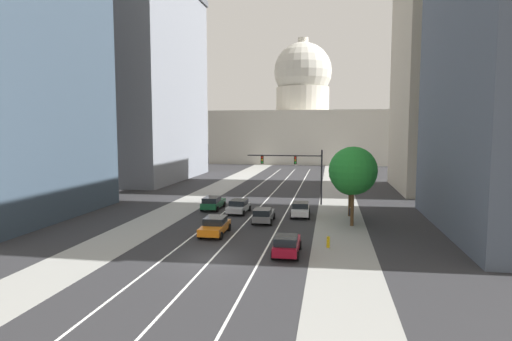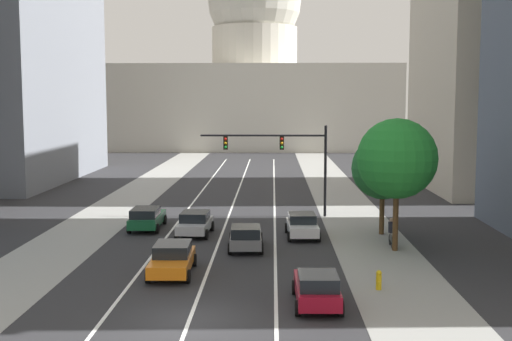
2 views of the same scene
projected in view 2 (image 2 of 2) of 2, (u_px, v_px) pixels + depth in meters
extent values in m
plane|color=#2B2B2D|center=(240.00, 187.00, 65.82)|extent=(400.00, 400.00, 0.00)
cube|color=gray|center=(137.00, 193.00, 61.08)|extent=(4.74, 130.00, 0.01)
cube|color=gray|center=(338.00, 194.00, 60.62)|extent=(4.74, 130.00, 0.01)
cube|color=white|center=(186.00, 212.00, 50.99)|extent=(0.16, 90.00, 0.01)
cube|color=white|center=(230.00, 212.00, 50.91)|extent=(0.16, 90.00, 0.01)
cube|color=white|center=(275.00, 212.00, 50.82)|extent=(0.16, 90.00, 0.01)
cube|color=beige|center=(254.00, 107.00, 117.86)|extent=(48.51, 23.84, 14.28)
cylinder|color=beige|center=(254.00, 47.00, 116.74)|extent=(14.87, 14.87, 6.77)
sphere|color=beige|center=(254.00, 1.00, 115.90)|extent=(16.18, 16.18, 16.18)
cube|color=slate|center=(246.00, 238.00, 38.49)|extent=(1.91, 4.49, 0.61)
cube|color=black|center=(246.00, 231.00, 37.36)|extent=(1.68, 2.12, 0.57)
cylinder|color=black|center=(231.00, 238.00, 40.01)|extent=(0.24, 0.65, 0.64)
cylinder|color=black|center=(261.00, 238.00, 40.02)|extent=(0.24, 0.65, 0.64)
cylinder|color=black|center=(230.00, 249.00, 37.01)|extent=(0.24, 0.65, 0.64)
cylinder|color=black|center=(261.00, 249.00, 37.03)|extent=(0.24, 0.65, 0.64)
cube|color=maroon|center=(317.00, 290.00, 27.94)|extent=(1.77, 4.36, 0.64)
cube|color=black|center=(318.00, 281.00, 27.13)|extent=(1.60, 2.04, 0.57)
cylinder|color=black|center=(294.00, 287.00, 29.46)|extent=(0.23, 0.64, 0.64)
cylinder|color=black|center=(333.00, 288.00, 29.43)|extent=(0.23, 0.64, 0.64)
cylinder|color=black|center=(298.00, 308.00, 26.53)|extent=(0.23, 0.64, 0.64)
cylinder|color=black|center=(341.00, 308.00, 26.50)|extent=(0.23, 0.64, 0.64)
cube|color=orange|center=(172.00, 262.00, 32.84)|extent=(1.97, 4.74, 0.60)
cube|color=black|center=(173.00, 249.00, 32.98)|extent=(1.77, 2.29, 0.60)
cylinder|color=black|center=(158.00, 260.00, 34.46)|extent=(0.23, 0.64, 0.64)
cylinder|color=black|center=(194.00, 260.00, 34.45)|extent=(0.23, 0.64, 0.64)
cylinder|color=black|center=(148.00, 276.00, 31.28)|extent=(0.23, 0.64, 0.64)
cylinder|color=black|center=(188.00, 276.00, 31.28)|extent=(0.23, 0.64, 0.64)
cube|color=#B2B5BA|center=(195.00, 225.00, 42.35)|extent=(2.00, 4.16, 0.58)
cube|color=black|center=(195.00, 216.00, 42.38)|extent=(1.77, 2.23, 0.58)
cylinder|color=black|center=(185.00, 226.00, 43.82)|extent=(0.25, 0.65, 0.64)
cylinder|color=black|center=(212.00, 226.00, 43.70)|extent=(0.25, 0.65, 0.64)
cylinder|color=black|center=(177.00, 234.00, 41.07)|extent=(0.25, 0.65, 0.64)
cylinder|color=black|center=(206.00, 235.00, 40.94)|extent=(0.25, 0.65, 0.64)
cube|color=#14512D|center=(147.00, 219.00, 44.38)|extent=(1.85, 4.75, 0.63)
cube|color=black|center=(145.00, 212.00, 43.58)|extent=(1.68, 2.43, 0.56)
cylinder|color=black|center=(139.00, 220.00, 46.03)|extent=(0.23, 0.64, 0.64)
cylinder|color=black|center=(165.00, 220.00, 46.00)|extent=(0.23, 0.64, 0.64)
cylinder|color=black|center=(129.00, 229.00, 42.83)|extent=(0.23, 0.64, 0.64)
cylinder|color=black|center=(157.00, 229.00, 42.80)|extent=(0.23, 0.64, 0.64)
cube|color=silver|center=(302.00, 227.00, 41.63)|extent=(1.93, 4.12, 0.61)
cube|color=black|center=(302.00, 218.00, 41.74)|extent=(1.71, 2.15, 0.55)
cylinder|color=black|center=(287.00, 228.00, 43.02)|extent=(0.25, 0.65, 0.64)
cylinder|color=black|center=(314.00, 228.00, 43.04)|extent=(0.25, 0.65, 0.64)
cylinder|color=black|center=(289.00, 237.00, 40.28)|extent=(0.25, 0.65, 0.64)
cylinder|color=black|center=(319.00, 237.00, 40.30)|extent=(0.25, 0.65, 0.64)
cylinder|color=black|center=(325.00, 171.00, 48.71)|extent=(0.20, 0.20, 6.69)
cylinder|color=black|center=(263.00, 135.00, 48.55)|extent=(9.12, 0.14, 0.14)
cube|color=black|center=(282.00, 143.00, 48.57)|extent=(0.32, 0.28, 0.96)
sphere|color=red|center=(282.00, 139.00, 48.39)|extent=(0.20, 0.20, 0.20)
sphere|color=orange|center=(282.00, 143.00, 48.42)|extent=(0.20, 0.20, 0.20)
sphere|color=green|center=(282.00, 147.00, 48.46)|extent=(0.20, 0.20, 0.20)
cube|color=black|center=(226.00, 143.00, 48.68)|extent=(0.32, 0.28, 0.96)
sphere|color=red|center=(225.00, 139.00, 48.50)|extent=(0.20, 0.20, 0.20)
sphere|color=orange|center=(225.00, 143.00, 48.53)|extent=(0.20, 0.20, 0.20)
sphere|color=green|center=(225.00, 147.00, 48.56)|extent=(0.20, 0.20, 0.20)
cylinder|color=yellow|center=(379.00, 282.00, 30.18)|extent=(0.26, 0.26, 0.70)
sphere|color=yellow|center=(379.00, 273.00, 30.13)|extent=(0.26, 0.26, 0.26)
cylinder|color=yellow|center=(379.00, 282.00, 30.01)|extent=(0.10, 0.12, 0.10)
cylinder|color=black|center=(392.00, 243.00, 38.36)|extent=(0.08, 0.66, 0.66)
cylinder|color=black|center=(390.00, 240.00, 39.40)|extent=(0.08, 0.66, 0.66)
cube|color=black|center=(391.00, 238.00, 38.86)|extent=(0.10, 1.00, 0.36)
cube|color=#262833|center=(392.00, 227.00, 38.74)|extent=(0.37, 0.30, 0.64)
sphere|color=tan|center=(392.00, 220.00, 38.76)|extent=(0.22, 0.22, 0.22)
cylinder|color=#51381E|center=(396.00, 219.00, 37.84)|extent=(0.32, 0.32, 3.69)
sphere|color=#22812D|center=(397.00, 159.00, 37.47)|extent=(4.54, 4.54, 4.54)
cylinder|color=#51381E|center=(382.00, 212.00, 42.46)|extent=(0.32, 0.32, 2.87)
sphere|color=#20642C|center=(383.00, 168.00, 42.16)|extent=(3.97, 3.97, 3.97)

